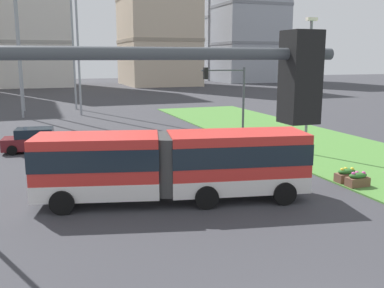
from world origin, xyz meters
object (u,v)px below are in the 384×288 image
(flower_planter_4, at_px, (346,175))
(apartment_tower_east, at_px, (246,8))
(flower_planter_3, at_px, (358,179))
(streetlight_median, at_px, (309,81))
(apartment_tower_eastcentre, at_px, (222,6))
(car_maroon_sedan, at_px, (37,140))
(articulated_bus, at_px, (173,164))
(traffic_light_far_right, at_px, (230,92))

(flower_planter_4, xyz_separation_m, apartment_tower_east, (38.82, 89.89, 18.52))
(flower_planter_3, distance_m, streetlight_median, 8.67)
(flower_planter_4, relative_size, apartment_tower_east, 0.03)
(apartment_tower_eastcentre, xyz_separation_m, apartment_tower_east, (0.93, -13.60, -1.89))
(flower_planter_3, distance_m, apartment_tower_east, 100.39)
(car_maroon_sedan, relative_size, apartment_tower_east, 0.12)
(car_maroon_sedan, height_order, flower_planter_4, car_maroon_sedan)
(apartment_tower_eastcentre, distance_m, apartment_tower_east, 13.76)
(articulated_bus, xyz_separation_m, apartment_tower_east, (47.82, 89.54, 17.29))
(articulated_bus, xyz_separation_m, flower_planter_4, (9.00, -0.35, -1.23))
(streetlight_median, bearing_deg, flower_planter_4, -106.45)
(articulated_bus, distance_m, flower_planter_3, 9.16)
(articulated_bus, bearing_deg, traffic_light_far_right, 54.73)
(apartment_tower_east, bearing_deg, traffic_light_far_right, -117.06)
(flower_planter_3, bearing_deg, articulated_bus, 172.59)
(flower_planter_4, distance_m, apartment_tower_eastcentre, 112.08)
(car_maroon_sedan, bearing_deg, streetlight_median, -22.73)
(articulated_bus, relative_size, car_maroon_sedan, 2.64)
(traffic_light_far_right, xyz_separation_m, apartment_tower_eastcentre, (39.39, 92.52, 17.00))
(traffic_light_far_right, relative_size, apartment_tower_eastcentre, 0.13)
(streetlight_median, xyz_separation_m, apartment_tower_eastcentre, (35.99, 97.05, 16.06))
(apartment_tower_east, bearing_deg, articulated_bus, -118.10)
(flower_planter_3, xyz_separation_m, streetlight_median, (1.90, 7.25, 4.35))
(articulated_bus, height_order, apartment_tower_east, apartment_tower_east)
(car_maroon_sedan, height_order, streetlight_median, streetlight_median)
(traffic_light_far_right, relative_size, apartment_tower_east, 0.15)
(car_maroon_sedan, distance_m, flower_planter_3, 20.35)
(apartment_tower_eastcentre, bearing_deg, articulated_bus, -114.45)
(articulated_bus, relative_size, apartment_tower_east, 0.32)
(car_maroon_sedan, height_order, apartment_tower_east, apartment_tower_east)
(streetlight_median, bearing_deg, traffic_light_far_right, 126.85)
(car_maroon_sedan, bearing_deg, apartment_tower_east, 55.09)
(flower_planter_3, xyz_separation_m, apartment_tower_eastcentre, (37.89, 104.31, 20.41))
(traffic_light_far_right, height_order, apartment_tower_eastcentre, apartment_tower_eastcentre)
(car_maroon_sedan, height_order, apartment_tower_eastcentre, apartment_tower_eastcentre)
(articulated_bus, distance_m, traffic_light_far_right, 13.18)
(traffic_light_far_right, distance_m, streetlight_median, 5.74)
(flower_planter_3, relative_size, apartment_tower_eastcentre, 0.03)
(apartment_tower_eastcentre, relative_size, apartment_tower_east, 1.10)
(flower_planter_4, bearing_deg, traffic_light_far_right, 97.76)
(flower_planter_3, bearing_deg, apartment_tower_east, 66.83)
(articulated_bus, xyz_separation_m, car_maroon_sedan, (-5.60, 13.00, -0.90))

